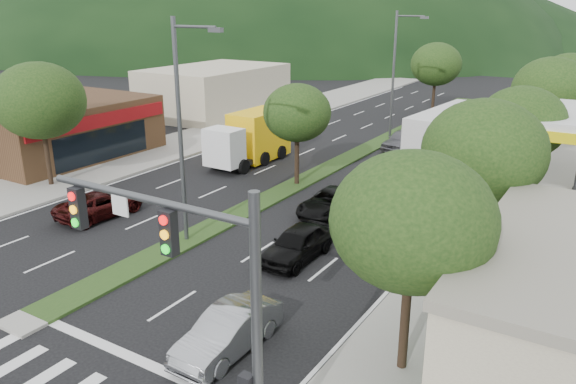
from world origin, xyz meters
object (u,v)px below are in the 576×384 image
Objects in this scene: car_queue_b at (437,165)px; tree_r_b at (484,151)px; traffic_signal at (197,281)px; tree_r_e at (569,78)px; tree_r_a at (412,221)px; streetlight_mid at (396,69)px; motorhome at (449,134)px; tree_med_near at (297,113)px; car_queue_e at (402,140)px; streetlight_near at (183,123)px; box_truck at (252,139)px; sedan_silver at (228,331)px; car_queue_c at (391,180)px; tree_r_c at (522,123)px; tree_l_a at (40,101)px; tree_r_d at (551,90)px; car_queue_a at (297,244)px; suv_maroon at (100,204)px; car_queue_d at (329,202)px; tree_med_far at (436,64)px.

tree_r_b is at bearing -61.59° from car_queue_b.
traffic_signal is 26.65m from car_queue_b.
tree_r_a is at bearing -90.00° from tree_r_e.
streetlight_mid reaches higher than car_queue_b.
motorhome is at bearing 109.90° from tree_r_b.
tree_r_e is 1.11× the size of tree_med_near.
tree_r_b is at bearing -56.72° from car_queue_e.
streetlight_near is 14.59m from box_truck.
sedan_silver is at bearing -41.24° from streetlight_near.
box_truck is (-10.72, 1.22, 0.89)m from car_queue_c.
tree_med_near is at bearing -170.54° from tree_r_c.
tree_med_near reaches higher than box_truck.
car_queue_b is 0.97× the size of car_queue_e.
tree_l_a reaches higher than sedan_silver.
tree_r_d reaches higher than sedan_silver.
streetlight_mid is at bearing 111.21° from car_queue_c.
streetlight_near reaches higher than car_queue_a.
suv_maroon is 0.48× the size of motorhome.
tree_r_c is 13.44m from car_queue_a.
tree_med_near is 1.43× the size of sedan_silver.
traffic_signal is 0.72× the size of motorhome.
tree_r_e is 13.53m from motorhome.
sedan_silver is 12.96m from car_queue_d.
tree_med_near is at bearing -129.24° from car_queue_b.
tree_r_b is 0.72× the size of motorhome.
streetlight_mid is (-8.82, 34.54, 0.94)m from traffic_signal.
car_queue_a is (11.32, 0.88, 0.08)m from suv_maroon.
tree_l_a reaches higher than tree_med_near.
tree_med_near is 14.86m from tree_l_a.
tree_med_near is 6.41m from car_queue_d.
tree_r_a reaches higher than box_truck.
traffic_signal is 31.68m from tree_r_d.
car_queue_e is (2.29, 11.68, -3.67)m from tree_med_near.
tree_l_a reaches higher than car_queue_a.
tree_r_c is at bearing 75.12° from sedan_silver.
tree_r_d is at bearing 49.15° from car_queue_b.
car_queue_a is at bearing -77.84° from streetlight_mid.
car_queue_d is at bearing -82.31° from tree_med_far.
motorhome is (-5.85, 24.17, -2.88)m from tree_r_a.
car_queue_c is at bearing 130.66° from tree_r_b.
car_queue_a is at bearing -3.11° from tree_l_a.
motorhome reaches higher than car_queue_a.
car_queue_d is (3.96, -29.32, -4.38)m from tree_med_far.
car_queue_e is at bearing -106.30° from suv_maroon.
tree_l_a is 18.44m from car_queue_a.
traffic_signal is at bearing 151.74° from suv_maroon.
traffic_signal is 21.53m from tree_med_near.
tree_r_e is 1.51× the size of car_queue_e.
sedan_silver is (-5.04, -1.92, -4.12)m from tree_r_a.
suv_maroon reaches higher than car_queue_b.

